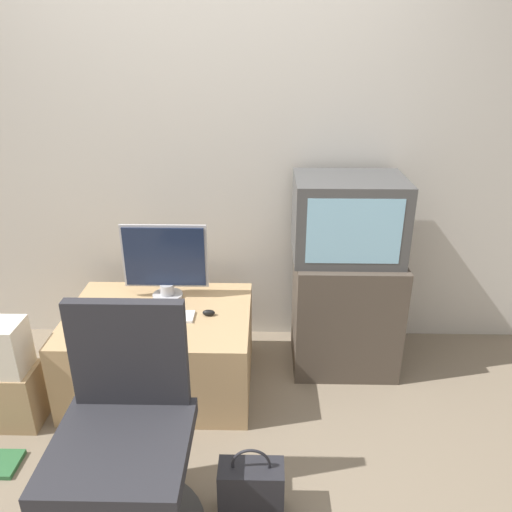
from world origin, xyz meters
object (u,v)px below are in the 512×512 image
Objects in this scene: mouse at (210,313)px; main_monitor at (165,262)px; crt_tv at (348,218)px; keyboard at (161,316)px; office_chair at (126,448)px; handbag at (251,489)px; cardboard_box_lower at (11,396)px.

main_monitor is at bearing 142.14° from mouse.
mouse is 0.93m from crt_tv.
main_monitor reaches higher than keyboard.
handbag is at bearing 7.51° from office_chair.
crt_tv is at bearing 17.78° from keyboard.
keyboard is 0.26m from mouse.
crt_tv is 1.73× the size of handbag.
handbag is at bearing -57.60° from keyboard.
office_chair is at bearing -104.47° from mouse.
main_monitor reaches higher than mouse.
office_chair is (-0.23, -0.90, -0.08)m from mouse.
office_chair is at bearing -129.63° from crt_tv.
main_monitor is 1.34× the size of keyboard.
main_monitor is 1.14m from office_chair.
office_chair is at bearing -87.97° from keyboard.
mouse is (0.26, 0.03, 0.01)m from keyboard.
handbag is (0.48, 0.06, -0.27)m from office_chair.
handbag reaches higher than cardboard_box_lower.
crt_tv is at bearing 19.06° from cardboard_box_lower.
office_chair is at bearing -88.18° from main_monitor.
mouse is 0.94m from handbag.
mouse reaches higher than cardboard_box_lower.
mouse reaches higher than keyboard.
main_monitor is 0.32m from keyboard.
mouse is 1.10m from cardboard_box_lower.
crt_tv is 1.48m from handbag.
cardboard_box_lower is (-0.74, -0.28, -0.32)m from keyboard.
crt_tv reaches higher than handbag.
office_chair is 0.56m from handbag.
office_chair is at bearing -172.49° from handbag.
main_monitor is 1.48× the size of cardboard_box_lower.
cardboard_box_lower is at bearing -160.94° from crt_tv.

